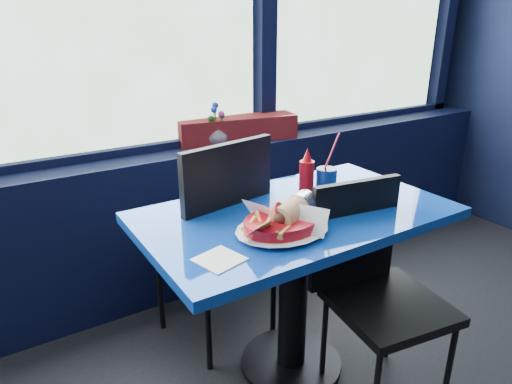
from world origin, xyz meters
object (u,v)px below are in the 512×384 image
near_table (295,252)px  chair_near_front (374,280)px  ketchup_bottle (306,178)px  soda_cup (326,183)px  food_basket (284,221)px  chair_near_back (220,231)px  flower_vase (218,133)px  planter_box (237,129)px

near_table → chair_near_front: chair_near_front is taller
ketchup_bottle → soda_cup: size_ratio=0.79×
near_table → chair_near_front: (0.20, -0.25, -0.06)m
near_table → ketchup_bottle: 0.30m
chair_near_front → near_table: bearing=136.7°
chair_near_front → ketchup_bottle: ketchup_bottle is taller
chair_near_front → food_basket: size_ratio=2.85×
chair_near_front → chair_near_back: (-0.37, 0.56, 0.07)m
food_basket → flower_vase: bearing=75.2°
planter_box → ketchup_bottle: bearing=-91.0°
near_table → flower_vase: (0.11, 0.85, 0.30)m
chair_near_front → ketchup_bottle: bearing=116.8°
food_basket → ketchup_bottle: 0.32m
near_table → flower_vase: size_ratio=5.14×
chair_near_back → food_basket: size_ratio=3.25×
planter_box → food_basket: size_ratio=2.19×
flower_vase → food_basket: (-0.26, -0.98, -0.08)m
near_table → soda_cup: soda_cup is taller
soda_cup → near_table: bearing=-170.6°
planter_box → flower_vase: 0.15m
planter_box → food_basket: planter_box is taller
near_table → flower_vase: 0.91m
chair_near_back → ketchup_bottle: size_ratio=4.52×
chair_near_front → food_basket: chair_near_front is taller
soda_cup → food_basket: bearing=-153.8°
planter_box → food_basket: (-0.41, -1.03, -0.08)m
chair_near_back → flower_vase: (0.28, 0.54, 0.29)m
flower_vase → soda_cup: (0.06, -0.82, -0.05)m
soda_cup → planter_box: bearing=84.4°
planter_box → flower_vase: bearing=-153.4°
chair_near_front → flower_vase: 1.16m
planter_box → food_basket: 1.11m
food_basket → planter_box: bearing=68.3°
food_basket → ketchup_bottle: size_ratio=1.39×
near_table → food_basket: food_basket is taller
planter_box → ketchup_bottle: 0.85m
chair_near_back → flower_vase: 0.67m
flower_vase → food_basket: flower_vase is taller
planter_box → chair_near_back: bearing=-116.5°
chair_near_front → soda_cup: 0.42m
planter_box → soda_cup: bearing=-85.7°
near_table → chair_near_front: bearing=-51.9°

